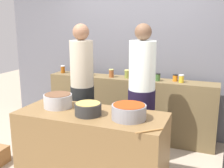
# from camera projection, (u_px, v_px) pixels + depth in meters

# --- Properties ---
(ground) EXTENTS (12.00, 12.00, 0.00)m
(ground) POSITION_uv_depth(u_px,v_px,m) (102.00, 168.00, 3.57)
(ground) COLOR tan
(storefront_wall) EXTENTS (4.80, 0.12, 3.00)m
(storefront_wall) POSITION_uv_depth(u_px,v_px,m) (136.00, 44.00, 4.54)
(storefront_wall) COLOR slate
(storefront_wall) RESTS_ON ground
(display_shelf) EXTENTS (2.70, 0.36, 0.98)m
(display_shelf) POSITION_uv_depth(u_px,v_px,m) (129.00, 108.00, 4.45)
(display_shelf) COLOR brown
(display_shelf) RESTS_ON ground
(prep_table) EXTENTS (1.70, 0.70, 0.85)m
(prep_table) POSITION_uv_depth(u_px,v_px,m) (92.00, 148.00, 3.20)
(prep_table) COLOR brown
(prep_table) RESTS_ON ground
(preserve_jar_0) EXTENTS (0.07, 0.07, 0.13)m
(preserve_jar_0) POSITION_uv_depth(u_px,v_px,m) (63.00, 69.00, 4.75)
(preserve_jar_0) COLOR #974B10
(preserve_jar_0) RESTS_ON display_shelf
(preserve_jar_1) EXTENTS (0.07, 0.07, 0.13)m
(preserve_jar_1) POSITION_uv_depth(u_px,v_px,m) (77.00, 70.00, 4.71)
(preserve_jar_1) COLOR maroon
(preserve_jar_1) RESTS_ON display_shelf
(preserve_jar_2) EXTENTS (0.09, 0.09, 0.15)m
(preserve_jar_2) POSITION_uv_depth(u_px,v_px,m) (83.00, 70.00, 4.67)
(preserve_jar_2) COLOR orange
(preserve_jar_2) RESTS_ON display_shelf
(preserve_jar_3) EXTENTS (0.08, 0.08, 0.13)m
(preserve_jar_3) POSITION_uv_depth(u_px,v_px,m) (89.00, 72.00, 4.53)
(preserve_jar_3) COLOR orange
(preserve_jar_3) RESTS_ON display_shelf
(preserve_jar_4) EXTENTS (0.08, 0.08, 0.13)m
(preserve_jar_4) POSITION_uv_depth(u_px,v_px,m) (111.00, 73.00, 4.40)
(preserve_jar_4) COLOR #964F27
(preserve_jar_4) RESTS_ON display_shelf
(preserve_jar_5) EXTENTS (0.09, 0.09, 0.13)m
(preserve_jar_5) POSITION_uv_depth(u_px,v_px,m) (127.00, 74.00, 4.34)
(preserve_jar_5) COLOR olive
(preserve_jar_5) RESTS_ON display_shelf
(preserve_jar_6) EXTENTS (0.09, 0.09, 0.13)m
(preserve_jar_6) POSITION_uv_depth(u_px,v_px,m) (134.00, 75.00, 4.27)
(preserve_jar_6) COLOR #AC330B
(preserve_jar_6) RESTS_ON display_shelf
(preserve_jar_7) EXTENTS (0.08, 0.08, 0.12)m
(preserve_jar_7) POSITION_uv_depth(u_px,v_px,m) (158.00, 77.00, 4.13)
(preserve_jar_7) COLOR #385E2C
(preserve_jar_7) RESTS_ON display_shelf
(preserve_jar_8) EXTENTS (0.08, 0.08, 0.10)m
(preserve_jar_8) POSITION_uv_depth(u_px,v_px,m) (175.00, 78.00, 4.12)
(preserve_jar_8) COLOR orange
(preserve_jar_8) RESTS_ON display_shelf
(preserve_jar_9) EXTENTS (0.08, 0.08, 0.12)m
(preserve_jar_9) POSITION_uv_depth(u_px,v_px,m) (181.00, 79.00, 4.02)
(preserve_jar_9) COLOR gold
(preserve_jar_9) RESTS_ON display_shelf
(cooking_pot_left) EXTENTS (0.34, 0.34, 0.16)m
(cooking_pot_left) POSITION_uv_depth(u_px,v_px,m) (58.00, 101.00, 3.30)
(cooking_pot_left) COLOR #B7B7BC
(cooking_pot_left) RESTS_ON prep_table
(cooking_pot_center) EXTENTS (0.30, 0.30, 0.14)m
(cooking_pot_center) POSITION_uv_depth(u_px,v_px,m) (88.00, 109.00, 3.03)
(cooking_pot_center) COLOR #2D2D2D
(cooking_pot_center) RESTS_ON prep_table
(cooking_pot_right) EXTENTS (0.37, 0.37, 0.16)m
(cooking_pot_right) POSITION_uv_depth(u_px,v_px,m) (129.00, 112.00, 2.90)
(cooking_pot_right) COLOR gray
(cooking_pot_right) RESTS_ON prep_table
(wooden_spoon) EXTENTS (0.22, 0.21, 0.02)m
(wooden_spoon) POSITION_uv_depth(u_px,v_px,m) (149.00, 131.00, 2.58)
(wooden_spoon) COLOR #9E703D
(wooden_spoon) RESTS_ON prep_table
(cook_with_tongs) EXTENTS (0.32, 0.32, 1.83)m
(cook_with_tongs) POSITION_uv_depth(u_px,v_px,m) (83.00, 97.00, 3.77)
(cook_with_tongs) COLOR black
(cook_with_tongs) RESTS_ON ground
(cook_in_cap) EXTENTS (0.35, 0.35, 1.84)m
(cook_in_cap) POSITION_uv_depth(u_px,v_px,m) (141.00, 102.00, 3.56)
(cook_in_cap) COLOR black
(cook_in_cap) RESTS_ON ground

